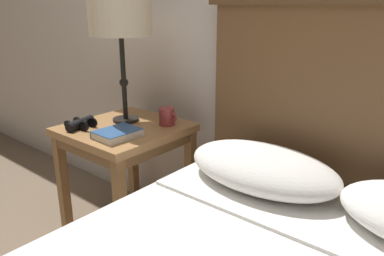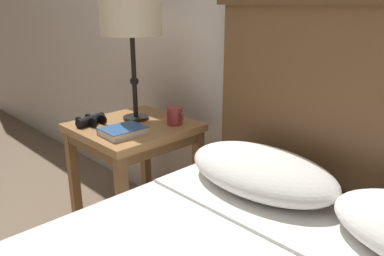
{
  "view_description": "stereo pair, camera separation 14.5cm",
  "coord_description": "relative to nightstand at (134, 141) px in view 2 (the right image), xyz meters",
  "views": [
    {
      "loc": [
        0.84,
        -0.56,
        1.17
      ],
      "look_at": [
        -0.05,
        0.49,
        0.72
      ],
      "focal_mm": 35.0,
      "sensor_mm": 36.0,
      "label": 1
    },
    {
      "loc": [
        0.94,
        -0.46,
        1.17
      ],
      "look_at": [
        -0.05,
        0.49,
        0.72
      ],
      "focal_mm": 35.0,
      "sensor_mm": 36.0,
      "label": 2
    }
  ],
  "objects": [
    {
      "name": "nightstand",
      "position": [
        0.0,
        0.0,
        0.0
      ],
      "size": [
        0.51,
        0.53,
        0.62
      ],
      "color": "#AD7A47",
      "rests_on": "ground_plane"
    },
    {
      "name": "table_lamp",
      "position": [
        -0.06,
        0.06,
        0.57
      ],
      "size": [
        0.29,
        0.29,
        0.58
      ],
      "color": "black",
      "rests_on": "nightstand"
    },
    {
      "name": "book_on_nightstand",
      "position": [
        0.1,
        -0.13,
        0.11
      ],
      "size": [
        0.15,
        0.19,
        0.04
      ],
      "color": "silver",
      "rests_on": "nightstand"
    },
    {
      "name": "binoculars_pair",
      "position": [
        -0.14,
        -0.15,
        0.11
      ],
      "size": [
        0.15,
        0.16,
        0.05
      ],
      "color": "black",
      "rests_on": "nightstand"
    },
    {
      "name": "coffee_mug",
      "position": [
        0.15,
        0.14,
        0.13
      ],
      "size": [
        0.1,
        0.08,
        0.08
      ],
      "color": "#993333",
      "rests_on": "nightstand"
    }
  ]
}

